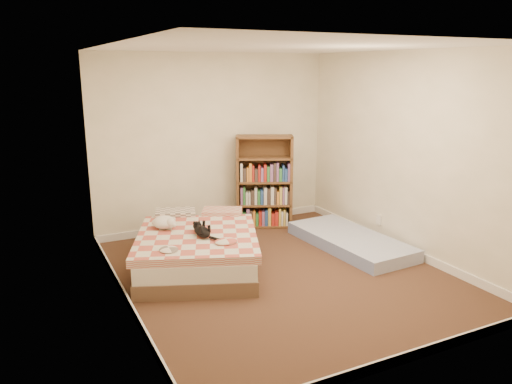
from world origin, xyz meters
name	(u,v)px	position (x,y,z in m)	size (l,w,h in m)	color
room	(282,172)	(0.00, 0.00, 1.20)	(3.51, 4.01, 2.51)	#45281D
bed	(197,247)	(-0.76, 0.68, 0.22)	(1.88, 2.19, 0.49)	brown
bookshelf	(263,192)	(0.63, 1.68, 0.51)	(0.92, 0.60, 1.35)	#53301C
floor_mattress	(350,241)	(1.25, 0.38, 0.08)	(0.80, 1.77, 0.16)	#7A8FCC
black_cat	(201,230)	(-0.78, 0.46, 0.50)	(0.19, 0.56, 0.13)	black
white_dog	(165,222)	(-1.08, 0.90, 0.52)	(0.35, 0.37, 0.15)	silver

